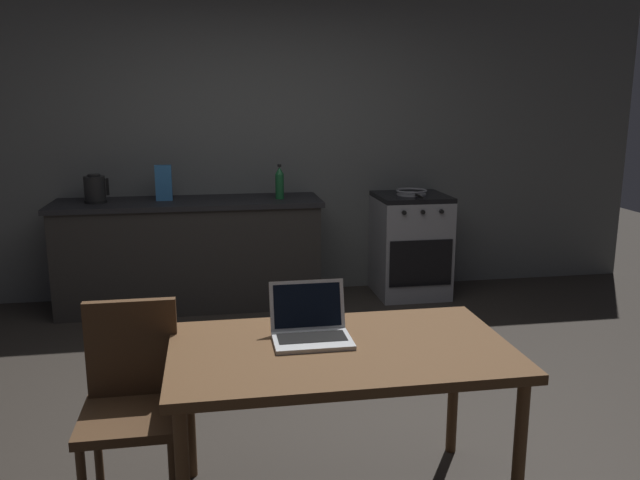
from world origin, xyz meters
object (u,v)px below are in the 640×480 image
at_px(laptop, 311,329).
at_px(frying_pan, 412,192).
at_px(stove_oven, 410,245).
at_px(chair, 132,394).
at_px(bottle, 280,183).
at_px(electric_kettle, 95,189).
at_px(cereal_box, 164,183).
at_px(dining_table, 341,362).

bearing_deg(laptop, frying_pan, 64.03).
xyz_separation_m(stove_oven, chair, (-2.06, -2.73, 0.06)).
bearing_deg(bottle, electric_kettle, 178.05).
relative_size(stove_oven, bottle, 3.14).
xyz_separation_m(stove_oven, cereal_box, (-2.08, 0.02, 0.59)).
bearing_deg(cereal_box, electric_kettle, -177.85).
distance_m(dining_table, electric_kettle, 3.24).
distance_m(bottle, frying_pan, 1.15).
xyz_separation_m(stove_oven, bottle, (-1.15, -0.05, 0.58)).
relative_size(dining_table, electric_kettle, 6.06).
xyz_separation_m(stove_oven, frying_pan, (-0.01, -0.03, 0.47)).
relative_size(laptop, bottle, 1.13).
xyz_separation_m(laptop, bottle, (0.17, 2.75, 0.26)).
xyz_separation_m(chair, frying_pan, (2.05, 2.70, 0.41)).
bearing_deg(frying_pan, chair, -127.23).
height_order(stove_oven, electric_kettle, electric_kettle).
relative_size(electric_kettle, cereal_box, 0.79).
distance_m(stove_oven, frying_pan, 0.47).
relative_size(dining_table, frying_pan, 3.12).
relative_size(stove_oven, laptop, 2.79).
bearing_deg(stove_oven, bottle, -177.63).
height_order(laptop, bottle, bottle).
bearing_deg(laptop, dining_table, -43.80).
distance_m(chair, bottle, 2.88).
relative_size(laptop, electric_kettle, 1.41).
xyz_separation_m(laptop, cereal_box, (-0.76, 2.82, 0.26)).
bearing_deg(laptop, cereal_box, 104.53).
height_order(bottle, cereal_box, cereal_box).
distance_m(laptop, frying_pan, 3.07).
height_order(dining_table, laptop, laptop).
height_order(dining_table, bottle, bottle).
xyz_separation_m(stove_oven, dining_table, (-1.21, -2.89, 0.21)).
distance_m(chair, electric_kettle, 2.83).
height_order(electric_kettle, frying_pan, electric_kettle).
height_order(chair, bottle, bottle).
height_order(stove_oven, laptop, laptop).
bearing_deg(dining_table, laptop, 136.82).
bearing_deg(frying_pan, stove_oven, 69.93).
bearing_deg(chair, bottle, 82.70).
distance_m(stove_oven, laptop, 3.11).
distance_m(stove_oven, chair, 3.42).
bearing_deg(chair, stove_oven, 64.43).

